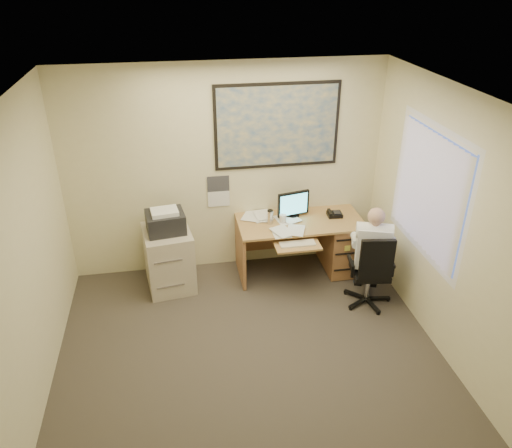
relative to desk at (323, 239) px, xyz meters
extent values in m
cube|color=#3C362E|center=(-1.23, -1.90, -0.44)|extent=(4.00, 4.50, 0.00)
cube|color=white|center=(-1.23, -1.90, 2.26)|extent=(4.00, 4.50, 0.00)
cube|color=beige|center=(-1.23, 0.35, 0.91)|extent=(4.00, 0.00, 2.70)
cube|color=beige|center=(-3.23, -1.90, 0.91)|extent=(0.00, 4.50, 2.70)
cube|color=beige|center=(0.77, -1.90, 0.91)|extent=(0.00, 4.50, 2.70)
cube|color=tan|center=(-0.33, -0.02, 0.29)|extent=(1.60, 0.75, 0.03)
cube|color=#A56E43|center=(0.25, -0.02, -0.08)|extent=(0.45, 0.70, 0.70)
cube|color=#A56E43|center=(-1.11, -0.02, -0.08)|extent=(0.04, 0.70, 0.70)
cube|color=#A56E43|center=(-0.33, 0.32, 0.01)|extent=(1.55, 0.03, 0.55)
cylinder|color=black|center=(-0.39, 0.13, 0.32)|extent=(0.17, 0.17, 0.02)
cube|color=black|center=(-0.39, 0.11, 0.50)|extent=(0.42, 0.13, 0.32)
cube|color=#56D8EB|center=(-0.39, 0.08, 0.50)|extent=(0.37, 0.09, 0.27)
cube|color=tan|center=(-0.48, -0.47, 0.22)|extent=(0.55, 0.30, 0.02)
cube|color=beige|center=(-0.48, -0.47, 0.24)|extent=(0.43, 0.14, 0.02)
cube|color=black|center=(0.15, 0.04, 0.33)|extent=(0.19, 0.18, 0.05)
cylinder|color=silver|center=(-0.72, -0.02, 0.40)|extent=(0.08, 0.08, 0.17)
cylinder|color=white|center=(-0.56, -0.02, 0.36)|extent=(0.09, 0.09, 0.11)
cube|color=white|center=(-0.78, -0.02, 0.32)|extent=(0.60, 0.56, 0.03)
cube|color=#1E4C93|center=(-0.58, 0.33, 1.46)|extent=(1.56, 0.03, 1.06)
cube|color=white|center=(-1.33, 0.34, 0.64)|extent=(0.28, 0.01, 0.42)
cube|color=#BEB199|center=(-2.02, -0.06, -0.05)|extent=(0.64, 0.74, 0.78)
cube|color=black|center=(-2.02, -0.06, 0.46)|extent=(0.49, 0.45, 0.25)
cube|color=white|center=(-2.02, -0.08, 0.61)|extent=(0.34, 0.28, 0.05)
cylinder|color=silver|center=(0.32, -0.83, -0.21)|extent=(0.05, 0.05, 0.36)
cube|color=black|center=(0.32, -0.83, -0.01)|extent=(0.47, 0.47, 0.06)
cube|color=black|center=(0.35, -1.04, 0.29)|extent=(0.39, 0.11, 0.50)
camera|label=1|loc=(-1.86, -5.48, 3.25)|focal=35.00mm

